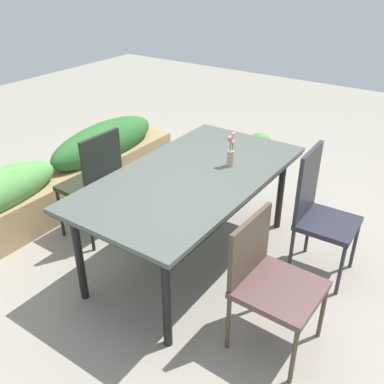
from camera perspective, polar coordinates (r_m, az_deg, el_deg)
ground_plane at (r=3.56m, az=-0.77°, el=-8.81°), size 12.00×12.00×0.00m
dining_table at (r=3.19m, az=0.00°, el=1.47°), size 1.89×1.01×0.77m
chair_far_side at (r=3.64m, az=-12.85°, el=1.58°), size 0.43×0.43×0.98m
chair_near_right at (r=3.29m, az=16.52°, el=-2.13°), size 0.42×0.42×1.00m
chair_near_left at (r=2.66m, az=10.19°, el=-11.07°), size 0.49×0.49×0.86m
flower_vase at (r=3.25m, az=5.17°, el=5.47°), size 0.05×0.06×0.27m
planter_box at (r=4.25m, az=-17.65°, el=1.48°), size 3.04×0.45×0.68m
potted_plant at (r=4.98m, az=8.94°, el=5.46°), size 0.28×0.28×0.44m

